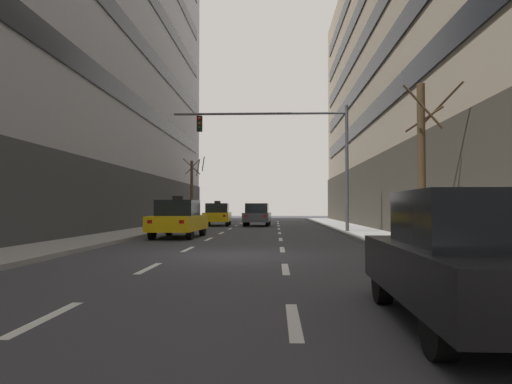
{
  "coord_description": "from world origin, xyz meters",
  "views": [
    {
      "loc": [
        1.36,
        -14.08,
        1.43
      ],
      "look_at": [
        0.02,
        19.05,
        2.44
      ],
      "focal_mm": 33.77,
      "sensor_mm": 36.0,
      "label": 1
    }
  ],
  "objects_px": {
    "street_tree_0": "(192,188)",
    "car_driving_1": "(257,215)",
    "taxi_driving_0": "(179,219)",
    "traffic_signal_0": "(294,143)",
    "street_tree_1": "(422,162)",
    "car_parked_0": "(472,260)",
    "taxi_driving_2": "(218,215)"
  },
  "relations": [
    {
      "from": "car_parked_0",
      "to": "street_tree_0",
      "type": "distance_m",
      "value": 36.16
    },
    {
      "from": "taxi_driving_0",
      "to": "street_tree_0",
      "type": "bearing_deg",
      "value": 97.99
    },
    {
      "from": "taxi_driving_0",
      "to": "taxi_driving_2",
      "type": "relative_size",
      "value": 1.03
    },
    {
      "from": "car_parked_0",
      "to": "street_tree_1",
      "type": "height_order",
      "value": "street_tree_1"
    },
    {
      "from": "street_tree_1",
      "to": "car_parked_0",
      "type": "bearing_deg",
      "value": -103.36
    },
    {
      "from": "street_tree_1",
      "to": "car_driving_1",
      "type": "bearing_deg",
      "value": 105.4
    },
    {
      "from": "taxi_driving_2",
      "to": "street_tree_1",
      "type": "distance_m",
      "value": 23.36
    },
    {
      "from": "taxi_driving_2",
      "to": "street_tree_0",
      "type": "relative_size",
      "value": 0.83
    },
    {
      "from": "street_tree_0",
      "to": "taxi_driving_0",
      "type": "bearing_deg",
      "value": -82.01
    },
    {
      "from": "taxi_driving_2",
      "to": "traffic_signal_0",
      "type": "distance_m",
      "value": 12.59
    },
    {
      "from": "taxi_driving_0",
      "to": "taxi_driving_2",
      "type": "xyz_separation_m",
      "value": [
        0.1,
        14.16,
        -0.03
      ]
    },
    {
      "from": "car_driving_1",
      "to": "traffic_signal_0",
      "type": "distance_m",
      "value": 11.16
    },
    {
      "from": "car_driving_1",
      "to": "traffic_signal_0",
      "type": "xyz_separation_m",
      "value": [
        2.34,
        -10.15,
        3.99
      ]
    },
    {
      "from": "car_driving_1",
      "to": "street_tree_0",
      "type": "distance_m",
      "value": 7.88
    },
    {
      "from": "car_driving_1",
      "to": "traffic_signal_0",
      "type": "relative_size",
      "value": 0.48
    },
    {
      "from": "taxi_driving_0",
      "to": "car_parked_0",
      "type": "relative_size",
      "value": 1.07
    },
    {
      "from": "taxi_driving_0",
      "to": "street_tree_0",
      "type": "height_order",
      "value": "street_tree_0"
    },
    {
      "from": "car_driving_1",
      "to": "street_tree_1",
      "type": "bearing_deg",
      "value": -74.6
    },
    {
      "from": "traffic_signal_0",
      "to": "street_tree_0",
      "type": "distance_m",
      "value": 17.22
    },
    {
      "from": "taxi_driving_0",
      "to": "car_parked_0",
      "type": "bearing_deg",
      "value": -67.25
    },
    {
      "from": "car_driving_1",
      "to": "street_tree_1",
      "type": "distance_m",
      "value": 21.9
    },
    {
      "from": "traffic_signal_0",
      "to": "street_tree_0",
      "type": "bearing_deg",
      "value": 118.16
    },
    {
      "from": "car_parked_0",
      "to": "street_tree_0",
      "type": "xyz_separation_m",
      "value": [
        -9.42,
        34.84,
        2.2
      ]
    },
    {
      "from": "car_driving_1",
      "to": "street_tree_1",
      "type": "xyz_separation_m",
      "value": [
        5.79,
        -21.03,
        1.96
      ]
    },
    {
      "from": "car_driving_1",
      "to": "taxi_driving_2",
      "type": "distance_m",
      "value": 3.07
    },
    {
      "from": "taxi_driving_0",
      "to": "car_driving_1",
      "type": "height_order",
      "value": "taxi_driving_0"
    },
    {
      "from": "street_tree_0",
      "to": "street_tree_1",
      "type": "distance_m",
      "value": 28.42
    },
    {
      "from": "street_tree_0",
      "to": "car_driving_1",
      "type": "bearing_deg",
      "value": -40.75
    },
    {
      "from": "traffic_signal_0",
      "to": "taxi_driving_2",
      "type": "bearing_deg",
      "value": 116.74
    },
    {
      "from": "traffic_signal_0",
      "to": "street_tree_1",
      "type": "xyz_separation_m",
      "value": [
        3.45,
        -10.88,
        -2.03
      ]
    },
    {
      "from": "traffic_signal_0",
      "to": "street_tree_1",
      "type": "height_order",
      "value": "traffic_signal_0"
    },
    {
      "from": "taxi_driving_0",
      "to": "street_tree_0",
      "type": "relative_size",
      "value": 0.86
    }
  ]
}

